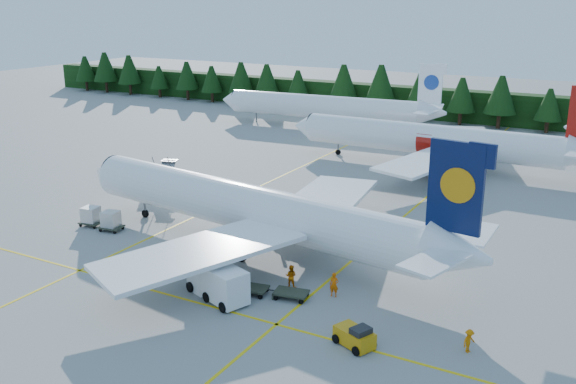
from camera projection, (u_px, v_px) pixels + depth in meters
The scene contains 16 objects.
ground at pixel (251, 278), 54.78m from camera, with size 320.00×320.00×0.00m, color gray.
taxi_stripe_a at pixel (242, 195), 78.03m from camera, with size 0.25×120.00×0.01m, color yellow.
taxi_stripe_b at pixel (398, 221), 68.70m from camera, with size 0.25×120.00×0.01m, color yellow.
taxi_stripe_cross at pixel (210, 306), 49.76m from camera, with size 80.00×0.25×0.01m, color yellow.
treeline_hedge at pixel (480, 107), 122.46m from camera, with size 220.00×4.00×6.00m, color black.
airliner_navy at pixel (239, 206), 61.09m from camera, with size 44.71×36.56×13.04m.
airliner_red at pixel (423, 139), 90.85m from camera, with size 43.20×35.58×12.57m.
airliner_far_left at pixel (316, 106), 118.31m from camera, with size 42.73×7.08×12.42m.
airstairs at pixel (161, 192), 76.07m from camera, with size 5.07×6.64×3.92m.
service_truck at pixel (217, 282), 50.73m from camera, with size 6.25×4.05×2.84m.
baggage_tug at pixel (355, 336), 43.85m from camera, with size 3.19×2.51×1.51m.
dolly_train at pixel (251, 288), 51.77m from camera, with size 9.41×3.76×0.16m.
uld_pair at pixel (101, 218), 66.36m from camera, with size 5.34×2.11×1.72m.
crew_a at pixel (334, 285), 51.14m from camera, with size 0.73×0.48×2.01m, color #ED5C04.
crew_b at pixel (291, 276), 52.78m from camera, with size 0.95×0.74×1.96m, color #E16404.
crew_c at pixel (469, 341), 43.06m from camera, with size 0.69×0.47×1.68m, color orange.
Camera 1 is at (27.27, -42.40, 22.89)m, focal length 40.00 mm.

